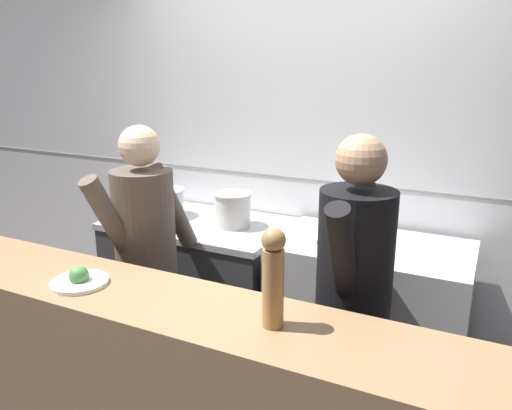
# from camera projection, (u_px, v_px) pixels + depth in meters

# --- Properties ---
(wall_back_tiled) EXTENTS (8.00, 0.06, 2.60)m
(wall_back_tiled) POSITION_uv_depth(u_px,v_px,m) (306.00, 156.00, 3.26)
(wall_back_tiled) COLOR white
(wall_back_tiled) RESTS_ON ground_plane
(oven_range) EXTENTS (1.17, 0.71, 0.89)m
(oven_range) POSITION_uv_depth(u_px,v_px,m) (200.00, 282.00, 3.40)
(oven_range) COLOR #38383D
(oven_range) RESTS_ON ground_plane
(prep_counter) EXTENTS (1.08, 0.65, 0.91)m
(prep_counter) POSITION_uv_depth(u_px,v_px,m) (368.00, 318.00, 2.91)
(prep_counter) COLOR #B7BABF
(prep_counter) RESTS_ON ground_plane
(pass_counter) EXTENTS (2.67, 0.45, 0.98)m
(pass_counter) POSITION_uv_depth(u_px,v_px,m) (164.00, 402.00, 2.14)
(pass_counter) COLOR #93704C
(pass_counter) RESTS_ON ground_plane
(stock_pot) EXTENTS (0.28, 0.28, 0.18)m
(stock_pot) POSITION_uv_depth(u_px,v_px,m) (164.00, 202.00, 3.36)
(stock_pot) COLOR #B7BABF
(stock_pot) RESTS_ON oven_range
(sauce_pot) EXTENTS (0.24, 0.24, 0.22)m
(sauce_pot) POSITION_uv_depth(u_px,v_px,m) (233.00, 209.00, 3.14)
(sauce_pot) COLOR beige
(sauce_pot) RESTS_ON oven_range
(mixing_bowl_steel) EXTENTS (0.23, 0.23, 0.08)m
(mixing_bowl_steel) POSITION_uv_depth(u_px,v_px,m) (361.00, 238.00, 2.76)
(mixing_bowl_steel) COLOR #B7BABF
(mixing_bowl_steel) RESTS_ON prep_counter
(chefs_knife) EXTENTS (0.36, 0.04, 0.02)m
(chefs_knife) POSITION_uv_depth(u_px,v_px,m) (343.00, 247.00, 2.73)
(chefs_knife) COLOR #B7BABF
(chefs_knife) RESTS_ON prep_counter
(plated_dish_main) EXTENTS (0.24, 0.24, 0.08)m
(plated_dish_main) POSITION_uv_depth(u_px,v_px,m) (79.00, 280.00, 2.12)
(plated_dish_main) COLOR white
(plated_dish_main) RESTS_ON pass_counter
(pepper_mill) EXTENTS (0.09, 0.09, 0.37)m
(pepper_mill) POSITION_uv_depth(u_px,v_px,m) (273.00, 276.00, 1.73)
(pepper_mill) COLOR #AD7A47
(pepper_mill) RESTS_ON pass_counter
(chef_head_cook) EXTENTS (0.40, 0.69, 1.59)m
(chef_head_cook) POSITION_uv_depth(u_px,v_px,m) (146.00, 257.00, 2.68)
(chef_head_cook) COLOR black
(chef_head_cook) RESTS_ON ground_plane
(chef_sous) EXTENTS (0.33, 0.70, 1.61)m
(chef_sous) POSITION_uv_depth(u_px,v_px,m) (353.00, 296.00, 2.19)
(chef_sous) COLOR black
(chef_sous) RESTS_ON ground_plane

